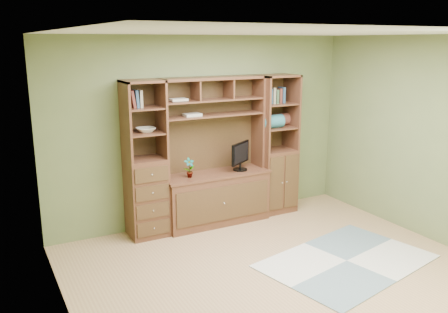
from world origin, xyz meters
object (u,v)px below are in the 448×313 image
center_hutch (216,152)px  left_tower (145,160)px  monitor (240,151)px  right_tower (276,144)px

center_hutch → left_tower: size_ratio=1.00×
left_tower → monitor: size_ratio=3.67×
center_hutch → monitor: 0.37m
center_hutch → right_tower: same height
center_hutch → left_tower: bearing=177.7°
left_tower → monitor: left_tower is taller
monitor → left_tower: bearing=144.9°
left_tower → right_tower: same height
monitor → center_hutch: bearing=142.7°
right_tower → monitor: right_tower is taller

